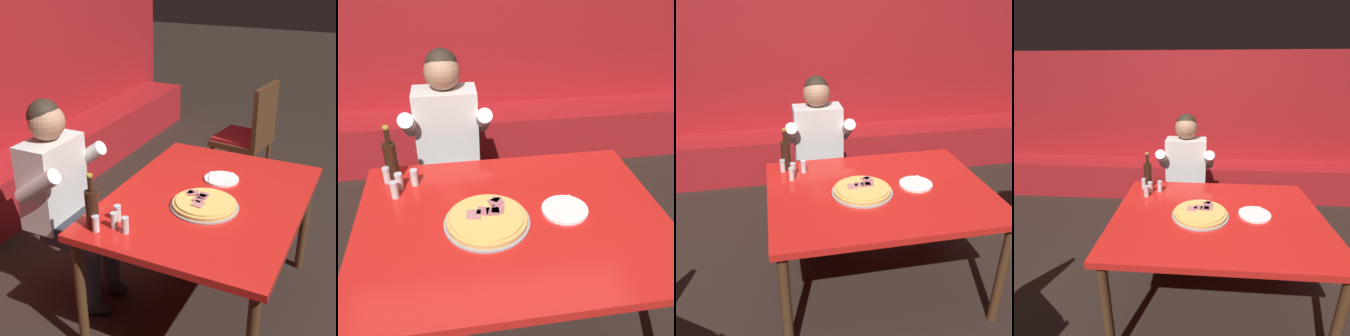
{
  "view_description": "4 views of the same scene",
  "coord_description": "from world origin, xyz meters",
  "views": [
    {
      "loc": [
        -2.2,
        -0.8,
        1.99
      ],
      "look_at": [
        0.03,
        0.27,
        0.86
      ],
      "focal_mm": 50.0,
      "sensor_mm": 36.0,
      "label": 1
    },
    {
      "loc": [
        -0.23,
        -1.28,
        1.79
      ],
      "look_at": [
        0.02,
        0.28,
        0.83
      ],
      "focal_mm": 40.0,
      "sensor_mm": 36.0,
      "label": 2
    },
    {
      "loc": [
        -0.61,
        -1.96,
        1.87
      ],
      "look_at": [
        -0.17,
        0.25,
        0.79
      ],
      "focal_mm": 40.0,
      "sensor_mm": 36.0,
      "label": 3
    },
    {
      "loc": [
        -0.12,
        -1.54,
        1.63
      ],
      "look_at": [
        -0.26,
        0.26,
        0.97
      ],
      "focal_mm": 28.0,
      "sensor_mm": 36.0,
      "label": 4
    }
  ],
  "objects": [
    {
      "name": "ground_plane",
      "position": [
        0.0,
        0.0,
        0.0
      ],
      "size": [
        24.0,
        24.0,
        0.0
      ],
      "primitive_type": "plane",
      "color": "black"
    },
    {
      "name": "booth_wall_panel",
      "position": [
        0.0,
        2.18,
        0.95
      ],
      "size": [
        6.8,
        0.16,
        1.9
      ],
      "primitive_type": "cube",
      "color": "#A3191E",
      "rests_on": "ground_plane"
    },
    {
      "name": "booth_bench",
      "position": [
        0.0,
        1.86,
        0.23
      ],
      "size": [
        6.46,
        0.48,
        0.46
      ],
      "primitive_type": "cube",
      "color": "#A3191E",
      "rests_on": "ground_plane"
    },
    {
      "name": "main_dining_table",
      "position": [
        0.0,
        0.0,
        0.68
      ],
      "size": [
        1.37,
        1.04,
        0.75
      ],
      "color": "#4C2D19",
      "rests_on": "ground_plane"
    },
    {
      "name": "pizza",
      "position": [
        -0.12,
        -0.02,
        0.76
      ],
      "size": [
        0.37,
        0.37,
        0.05
      ],
      "color": "#9E9EA3",
      "rests_on": "main_dining_table"
    },
    {
      "name": "plate_white_paper",
      "position": [
        0.24,
        0.01,
        0.75
      ],
      "size": [
        0.21,
        0.21,
        0.02
      ],
      "color": "white",
      "rests_on": "main_dining_table"
    },
    {
      "name": "beer_bottle",
      "position": [
        -0.55,
        0.41,
        0.86
      ],
      "size": [
        0.07,
        0.07,
        0.29
      ],
      "color": "black",
      "rests_on": "main_dining_table"
    },
    {
      "name": "shaker_black_pepper",
      "position": [
        -0.57,
        0.37,
        0.78
      ],
      "size": [
        0.04,
        0.04,
        0.09
      ],
      "color": "silver",
      "rests_on": "main_dining_table"
    },
    {
      "name": "shaker_oregano",
      "position": [
        -0.44,
        0.33,
        0.78
      ],
      "size": [
        0.04,
        0.04,
        0.09
      ],
      "color": "silver",
      "rests_on": "main_dining_table"
    },
    {
      "name": "shaker_red_pepper_flakes",
      "position": [
        -0.51,
        0.31,
        0.78
      ],
      "size": [
        0.04,
        0.04,
        0.09
      ],
      "color": "silver",
      "rests_on": "main_dining_table"
    },
    {
      "name": "shaker_parmesan",
      "position": [
        -0.52,
        0.23,
        0.78
      ],
      "size": [
        0.04,
        0.04,
        0.09
      ],
      "color": "silver",
      "rests_on": "main_dining_table"
    },
    {
      "name": "diner_seated_blue_shirt",
      "position": [
        -0.26,
        0.79,
        0.71
      ],
      "size": [
        0.53,
        0.53,
        1.27
      ],
      "color": "black",
      "rests_on": "ground_plane"
    }
  ]
}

